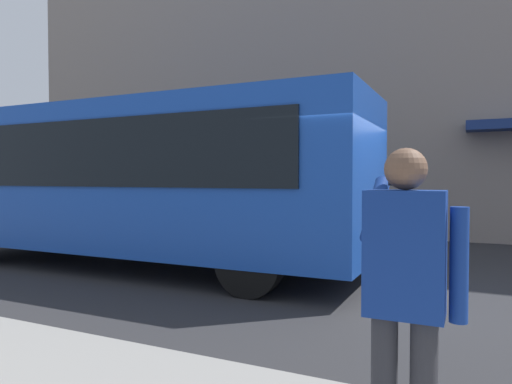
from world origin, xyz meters
The scene contains 4 objects.
ground_plane centered at (0.00, 0.00, 0.00)m, with size 60.00×60.00×0.00m, color #2B2B2D.
building_facade_far centered at (-0.02, -6.80, 5.99)m, with size 28.00×1.55×12.00m.
red_bus centered at (4.40, -0.03, 1.68)m, with size 9.05×2.54×3.08m.
pedestrian_photographer centered at (-1.16, 4.37, 1.14)m, with size 0.53×0.52×1.70m.
Camera 1 is at (-1.47, 6.87, 1.69)m, focal length 32.31 mm.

